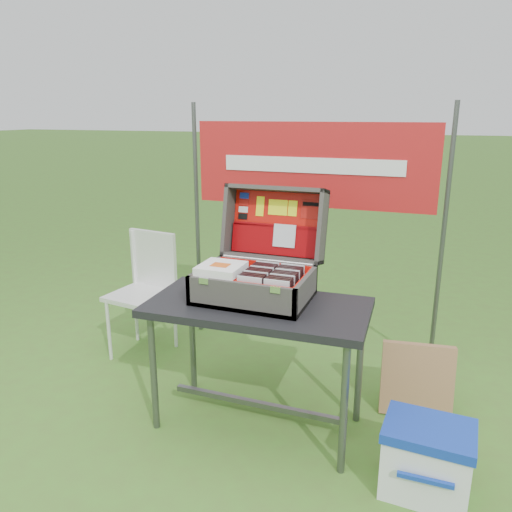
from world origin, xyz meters
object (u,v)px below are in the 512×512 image
at_px(cooler, 426,459).
at_px(chair, 141,297).
at_px(suitcase, 258,247).
at_px(table, 258,366).
at_px(cardboard_box, 417,380).

bearing_deg(cooler, chair, 162.75).
distance_m(suitcase, chair, 1.20).
height_order(table, cooler, table).
bearing_deg(suitcase, cardboard_box, 19.16).
xyz_separation_m(table, cardboard_box, (0.79, 0.40, -0.14)).
bearing_deg(suitcase, cooler, -20.09).
bearing_deg(cardboard_box, cooler, -90.30).
relative_size(chair, cardboard_box, 2.06).
relative_size(table, cooler, 2.95).
bearing_deg(chair, table, -18.16).
bearing_deg(cooler, suitcase, 163.41).
height_order(cooler, cardboard_box, cardboard_box).
height_order(table, chair, chair).
relative_size(cooler, chair, 0.45).
height_order(table, suitcase, suitcase).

